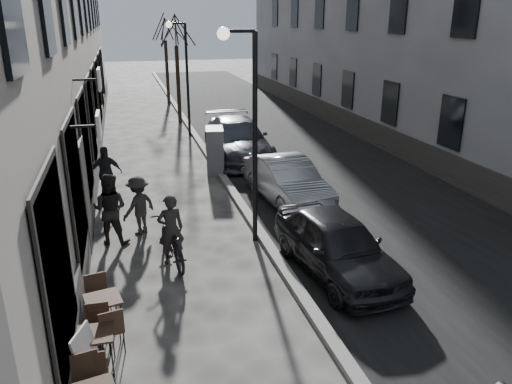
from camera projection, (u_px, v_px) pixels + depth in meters
name	position (u px, v px, depth m)	size (l,w,h in m)	color
road	(281.00, 140.00, 22.54)	(7.30, 60.00, 0.00)	black
kerb	(201.00, 144.00, 21.64)	(0.25, 60.00, 0.12)	slate
streetlamp_near	(248.00, 115.00, 11.40)	(0.90, 0.28, 5.09)	black
streetlamp_far	(183.00, 66.00, 22.33)	(0.90, 0.28, 5.09)	black
tree_near	(175.00, 30.00, 24.58)	(2.40, 2.40, 5.70)	black
tree_far	(165.00, 27.00, 30.04)	(2.40, 2.40, 5.70)	black
bistro_set_b	(97.00, 348.00, 7.78)	(0.57, 1.38, 0.81)	#2F1E15
bistro_set_c	(104.00, 312.00, 8.68)	(0.70, 1.49, 0.85)	#2F1E15
sign_board	(91.00, 366.00, 7.40)	(0.53, 0.65, 1.00)	black
utility_cabinet	(215.00, 151.00, 17.58)	(0.60, 1.08, 1.62)	#58585A
bicycle	(172.00, 242.00, 11.21)	(0.66, 1.90, 1.00)	black
cyclist_rider	(171.00, 229.00, 11.10)	(0.60, 0.39, 1.64)	#282523
pedestrian_near	(110.00, 209.00, 12.09)	(0.86, 0.67, 1.78)	black
pedestrian_mid	(139.00, 205.00, 12.65)	(0.99, 0.57, 1.53)	#2A2625
pedestrian_far	(106.00, 174.00, 14.95)	(0.98, 0.41, 1.68)	black
car_near	(337.00, 245.00, 10.70)	(1.58, 3.92, 1.34)	black
car_mid	(287.00, 181.00, 14.86)	(1.40, 4.02, 1.33)	#9FA3A8
car_far	(237.00, 139.00, 19.43)	(2.14, 5.26, 1.53)	#3F434B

